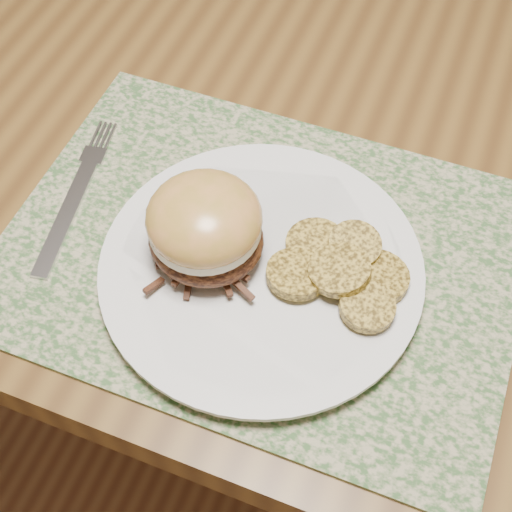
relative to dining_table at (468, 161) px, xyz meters
The scene contains 7 objects.
ground 0.67m from the dining_table, ahead, with size 3.50×3.50×0.00m, color brown.
dining_table is the anchor object (origin of this frame).
placemat 0.31m from the dining_table, 120.87° to the right, with size 0.45×0.33×0.00m, color #395C2F.
dinner_plate 0.32m from the dining_table, 117.57° to the right, with size 0.26×0.26×0.02m, color silver.
pork_sandwich 0.37m from the dining_table, 124.27° to the right, with size 0.12×0.12×0.07m.
roasted_potatoes 0.29m from the dining_table, 106.80° to the right, with size 0.13×0.11×0.03m.
fork 0.43m from the dining_table, 142.73° to the right, with size 0.05×0.19×0.00m.
Camera 1 is at (-0.03, -0.59, 1.27)m, focal length 50.00 mm.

